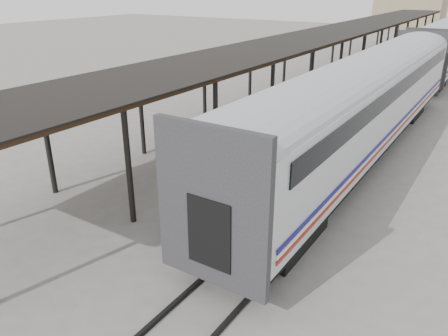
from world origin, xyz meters
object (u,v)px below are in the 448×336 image
baggage_cart (204,202)px  porter (198,183)px  luggage_tug (331,82)px  pedestrian (311,85)px

baggage_cart → porter: porter is taller
porter → luggage_tug: bearing=30.2°
baggage_cart → porter: size_ratio=1.47×
luggage_tug → porter: size_ratio=1.12×
baggage_cart → pedestrian: 18.95m
luggage_tug → porter: (3.52, -21.69, 1.00)m
baggage_cart → porter: (0.25, -0.65, 1.03)m
porter → pedestrian: bearing=33.1°
baggage_cart → luggage_tug: (-3.27, 21.04, 0.03)m
pedestrian → porter: bearing=83.5°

